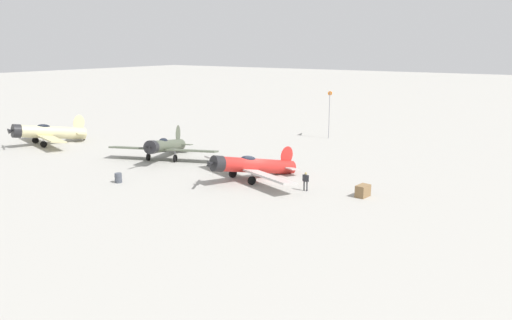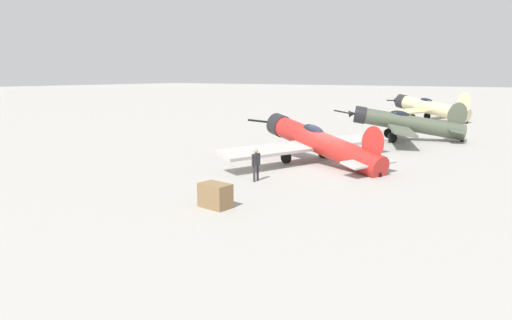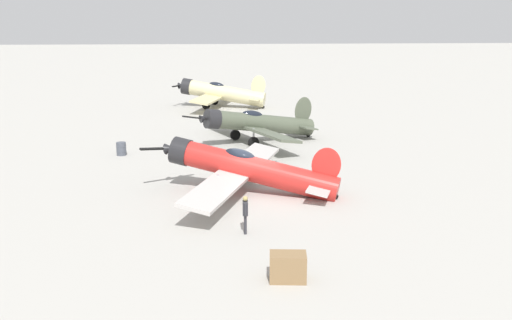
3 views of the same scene
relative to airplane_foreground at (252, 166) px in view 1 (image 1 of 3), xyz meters
The scene contains 8 objects.
ground_plane 1.41m from the airplane_foreground, 69.73° to the left, with size 400.00×400.00×0.00m, color #A8A59E.
airplane_foreground is the anchor object (origin of this frame).
airplane_mid_apron 12.90m from the airplane_foreground, behind, with size 11.88×10.15×3.30m.
airplane_far_line 31.13m from the airplane_foreground, behind, with size 12.10×9.88×3.54m.
ground_crew_mechanic 6.07m from the airplane_foreground, ahead, with size 0.64×0.25×1.66m.
equipment_crate 10.88m from the airplane_foreground, ahead, with size 0.96×1.37×1.00m.
fuel_drum 12.30m from the airplane_foreground, 140.16° to the right, with size 0.69×0.69×0.89m.
windsock_mast 25.18m from the airplane_foreground, 99.35° to the left, with size 1.21×2.24×6.34m.
Camera 1 is at (26.27, -38.30, 12.35)m, focal length 35.66 mm.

